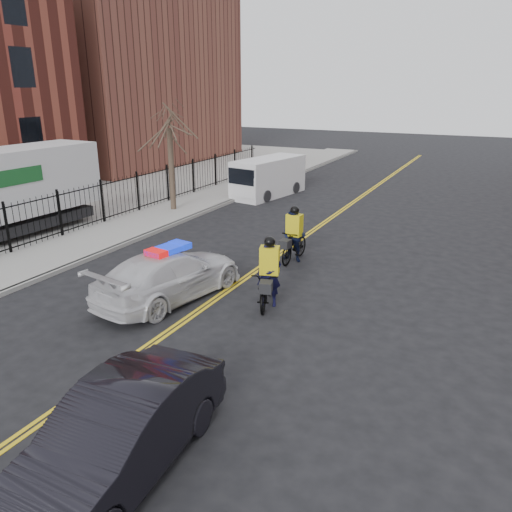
{
  "coord_description": "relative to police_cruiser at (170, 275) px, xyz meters",
  "views": [
    {
      "loc": [
        7.31,
        -10.3,
        6.13
      ],
      "look_at": [
        0.99,
        2.26,
        1.3
      ],
      "focal_mm": 35.0,
      "sensor_mm": 36.0,
      "label": 1
    }
  ],
  "objects": [
    {
      "name": "police_cruiser",
      "position": [
        0.0,
        0.0,
        0.0
      ],
      "size": [
        2.84,
        5.34,
        1.63
      ],
      "rotation": [
        0.0,
        0.0,
        2.98
      ],
      "color": "silver",
      "rests_on": "ground"
    },
    {
      "name": "lot_pad",
      "position": [
        -16.72,
        6.98,
        -0.73
      ],
      "size": [
        18.0,
        60.0,
        0.02
      ],
      "primitive_type": "cube",
      "color": "gray",
      "rests_on": "ground"
    },
    {
      "name": "street_tree",
      "position": [
        -6.32,
        8.98,
        2.79
      ],
      "size": [
        3.2,
        3.2,
        4.8
      ],
      "color": "#3D2F24",
      "rests_on": "sidewalk"
    },
    {
      "name": "cargo_van",
      "position": [
        -3.73,
        14.59,
        0.31
      ],
      "size": [
        2.7,
        5.4,
        2.17
      ],
      "rotation": [
        0.0,
        0.0,
        -0.17
      ],
      "color": "white",
      "rests_on": "ground"
    },
    {
      "name": "ground",
      "position": [
        1.28,
        -1.02,
        -0.74
      ],
      "size": [
        120.0,
        120.0,
        0.0
      ],
      "primitive_type": "plane",
      "color": "black",
      "rests_on": "ground"
    },
    {
      "name": "warehouse_far",
      "position": [
        -21.72,
        22.98,
        6.26
      ],
      "size": [
        14.0,
        18.0,
        14.0
      ],
      "primitive_type": "cube",
      "color": "brown",
      "rests_on": "ground"
    },
    {
      "name": "center_line_left",
      "position": [
        1.2,
        6.98,
        -0.74
      ],
      "size": [
        0.1,
        60.0,
        0.01
      ],
      "primitive_type": "cube",
      "color": "yellow",
      "rests_on": "ground"
    },
    {
      "name": "dark_sedan",
      "position": [
        3.59,
        -6.34,
        0.02
      ],
      "size": [
        1.95,
        4.75,
        1.53
      ],
      "primitive_type": "imported",
      "rotation": [
        0.0,
        0.0,
        0.07
      ],
      "color": "black",
      "rests_on": "ground"
    },
    {
      "name": "curb",
      "position": [
        -4.72,
        6.98,
        -0.67
      ],
      "size": [
        0.2,
        60.0,
        0.15
      ],
      "primitive_type": "cube",
      "color": "gray",
      "rests_on": "ground"
    },
    {
      "name": "center_line_right",
      "position": [
        1.36,
        6.98,
        -0.74
      ],
      "size": [
        0.1,
        60.0,
        0.01
      ],
      "primitive_type": "cube",
      "color": "yellow",
      "rests_on": "ground"
    },
    {
      "name": "sidewalk",
      "position": [
        -6.22,
        6.98,
        -0.67
      ],
      "size": [
        3.0,
        60.0,
        0.15
      ],
      "primitive_type": "cube",
      "color": "gray",
      "rests_on": "ground"
    },
    {
      "name": "iron_fence",
      "position": [
        -7.72,
        6.98,
        0.26
      ],
      "size": [
        0.12,
        28.0,
        2.0
      ],
      "primitive_type": null,
      "color": "black",
      "rests_on": "ground"
    },
    {
      "name": "cyclist_far",
      "position": [
        2.05,
        4.74,
        0.07
      ],
      "size": [
        0.95,
        2.07,
        2.07
      ],
      "rotation": [
        0.0,
        0.0,
        -0.04
      ],
      "color": "black",
      "rests_on": "ground"
    },
    {
      "name": "cyclist_near",
      "position": [
        2.9,
        0.85,
        -0.01
      ],
      "size": [
        1.36,
        2.26,
        2.1
      ],
      "rotation": [
        0.0,
        0.0,
        0.31
      ],
      "color": "black",
      "rests_on": "ground"
    }
  ]
}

